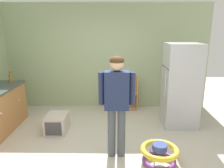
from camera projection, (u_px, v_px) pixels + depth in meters
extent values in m
plane|color=beige|center=(103.00, 153.00, 3.68)|extent=(12.00, 12.00, 0.00)
cube|color=#9EB185|center=(107.00, 57.00, 5.60)|extent=(5.20, 0.06, 2.70)
sphere|color=silver|center=(1.00, 113.00, 3.94)|extent=(0.04, 0.04, 0.04)
sphere|color=silver|center=(19.00, 100.00, 4.69)|extent=(0.04, 0.04, 0.04)
cube|color=#B7BABF|center=(181.00, 85.00, 4.59)|extent=(0.70, 0.68, 1.78)
cylinder|color=silver|center=(166.00, 83.00, 4.41)|extent=(0.02, 0.02, 0.50)
cube|color=#333333|center=(165.00, 67.00, 4.50)|extent=(0.01, 0.67, 0.01)
cube|color=tan|center=(107.00, 93.00, 5.62)|extent=(0.02, 0.28, 0.85)
cube|color=tan|center=(137.00, 94.00, 5.61)|extent=(0.02, 0.28, 0.85)
cube|color=tan|center=(122.00, 92.00, 5.74)|extent=(0.80, 0.02, 0.85)
cube|color=tan|center=(122.00, 108.00, 5.71)|extent=(0.76, 0.24, 0.02)
cube|color=tan|center=(122.00, 93.00, 5.61)|extent=(0.76, 0.24, 0.02)
cube|color=#26884E|center=(109.00, 103.00, 5.66)|extent=(0.03, 0.17, 0.24)
cube|color=purple|center=(108.00, 88.00, 5.55)|extent=(0.03, 0.17, 0.26)
cube|color=gold|center=(111.00, 103.00, 5.66)|extent=(0.02, 0.17, 0.24)
cube|color=gold|center=(111.00, 90.00, 5.56)|extent=(0.03, 0.17, 0.18)
cube|color=silver|center=(112.00, 104.00, 5.66)|extent=(0.02, 0.17, 0.21)
cube|color=olive|center=(113.00, 89.00, 5.56)|extent=(0.02, 0.17, 0.24)
cube|color=#288B41|center=(115.00, 104.00, 5.66)|extent=(0.03, 0.17, 0.22)
cube|color=#81308A|center=(115.00, 88.00, 5.55)|extent=(0.03, 0.17, 0.25)
cube|color=#328347|center=(117.00, 104.00, 5.66)|extent=(0.02, 0.17, 0.20)
cube|color=brown|center=(119.00, 90.00, 5.56)|extent=(0.02, 0.17, 0.17)
cube|color=red|center=(117.00, 103.00, 5.65)|extent=(0.03, 0.17, 0.24)
cube|color=#46343C|center=(119.00, 89.00, 5.55)|extent=(0.02, 0.17, 0.23)
cube|color=orange|center=(123.00, 104.00, 5.65)|extent=(0.03, 0.17, 0.23)
cube|color=#AE2A1C|center=(119.00, 90.00, 5.56)|extent=(0.02, 0.17, 0.18)
cube|color=orange|center=(122.00, 105.00, 5.66)|extent=(0.02, 0.17, 0.16)
cube|color=gold|center=(123.00, 90.00, 5.56)|extent=(0.03, 0.17, 0.17)
cylinder|color=#4B5158|center=(112.00, 132.00, 3.53)|extent=(0.13, 0.13, 0.83)
cylinder|color=#4B5158|center=(121.00, 132.00, 3.53)|extent=(0.13, 0.13, 0.83)
cube|color=navy|center=(117.00, 90.00, 3.35)|extent=(0.38, 0.22, 0.61)
cylinder|color=navy|center=(101.00, 88.00, 3.34)|extent=(0.09, 0.09, 0.51)
cylinder|color=navy|center=(132.00, 89.00, 3.34)|extent=(0.09, 0.09, 0.51)
sphere|color=#E0B089|center=(117.00, 64.00, 3.25)|extent=(0.21, 0.21, 0.21)
ellipsoid|color=#472E1A|center=(117.00, 60.00, 3.23)|extent=(0.22, 0.22, 0.14)
torus|color=#803D97|center=(159.00, 160.00, 3.42)|extent=(0.54, 0.54, 0.07)
torus|color=yellow|center=(160.00, 150.00, 3.38)|extent=(0.60, 0.60, 0.08)
cylinder|color=#324188|center=(160.00, 147.00, 3.36)|extent=(0.23, 0.23, 0.10)
cylinder|color=silver|center=(173.00, 155.00, 3.40)|extent=(0.02, 0.02, 0.18)
cylinder|color=silver|center=(150.00, 149.00, 3.59)|extent=(0.02, 0.02, 0.18)
cylinder|color=silver|center=(154.00, 162.00, 3.22)|extent=(0.02, 0.02, 0.18)
cube|color=beige|center=(57.00, 123.00, 4.44)|extent=(0.42, 0.54, 0.36)
cube|color=#424247|center=(53.00, 129.00, 4.17)|extent=(0.32, 0.01, 0.27)
cylinder|color=#9E661E|center=(11.00, 79.00, 4.78)|extent=(0.07, 0.07, 0.18)
cylinder|color=#9E661E|center=(10.00, 73.00, 4.75)|extent=(0.03, 0.03, 0.05)
cylinder|color=black|center=(10.00, 72.00, 4.74)|extent=(0.04, 0.04, 0.02)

